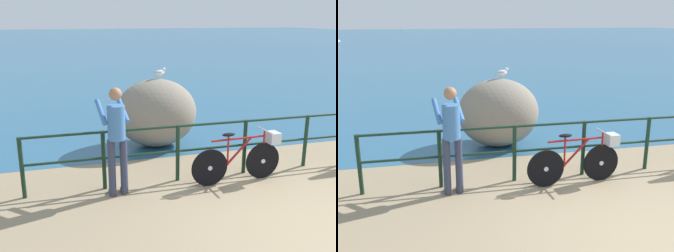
% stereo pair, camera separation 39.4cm
% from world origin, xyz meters
% --- Properties ---
extents(ground_plane, '(120.00, 120.00, 0.10)m').
position_xyz_m(ground_plane, '(0.00, 20.00, -0.05)').
color(ground_plane, '#937F60').
extents(sea_surface, '(120.00, 90.00, 0.01)m').
position_xyz_m(sea_surface, '(0.00, 48.28, 0.00)').
color(sea_surface, '#285B7F').
rests_on(sea_surface, ground_plane).
extents(promenade_railing, '(7.81, 0.07, 1.02)m').
position_xyz_m(promenade_railing, '(0.00, 2.08, 0.63)').
color(promenade_railing, black).
rests_on(promenade_railing, ground_plane).
extents(bicycle, '(1.70, 0.48, 0.92)m').
position_xyz_m(bicycle, '(-0.17, 1.74, 0.46)').
color(bicycle, black).
rests_on(bicycle, ground_plane).
extents(person_at_railing, '(0.50, 0.66, 1.78)m').
position_xyz_m(person_at_railing, '(-2.40, 1.80, 0.99)').
color(person_at_railing, '#333851').
rests_on(person_at_railing, ground_plane).
extents(breakwater_boulder_main, '(1.81, 1.48, 1.51)m').
position_xyz_m(breakwater_boulder_main, '(-1.17, 4.10, 0.76)').
color(breakwater_boulder_main, gray).
rests_on(breakwater_boulder_main, ground).
extents(seagull, '(0.33, 0.22, 0.23)m').
position_xyz_m(seagull, '(-1.07, 4.15, 1.65)').
color(seagull, gold).
rests_on(seagull, breakwater_boulder_main).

